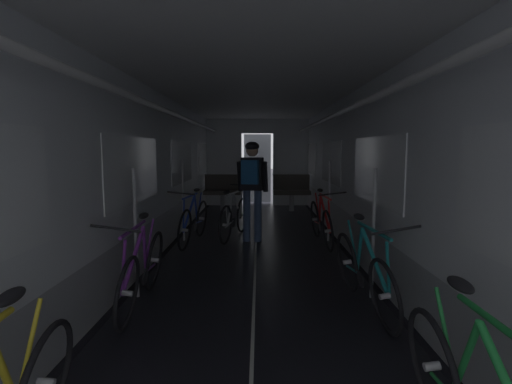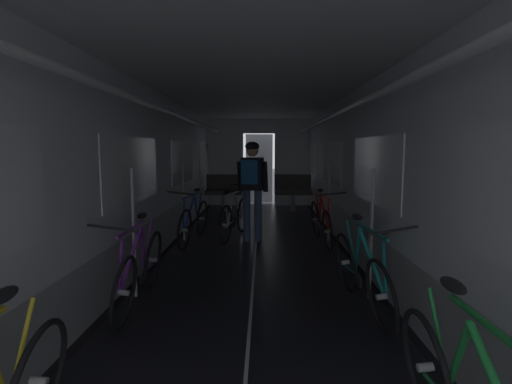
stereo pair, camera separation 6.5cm
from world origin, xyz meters
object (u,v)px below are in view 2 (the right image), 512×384
Objects in this scene: bench_seat_far_left at (224,189)px; bicycle_blue at (194,221)px; bench_seat_far_right at (293,189)px; bicycle_teal at (361,272)px; bicycle_purple at (140,269)px; bicycle_red at (321,222)px; person_cyclist_aisle at (252,180)px; bicycle_silver_in_aisle at (234,217)px.

bicycle_blue is (-0.16, -3.55, -0.19)m from bench_seat_far_left.
bicycle_teal is (0.21, -6.27, -0.19)m from bench_seat_far_right.
bicycle_teal reaches higher than bench_seat_far_right.
bicycle_purple is (-0.24, -6.22, -0.19)m from bench_seat_far_left.
bench_seat_far_right is at bearing 91.88° from bicycle_teal.
bench_seat_far_right is at bearing 93.30° from bicycle_red.
person_cyclist_aisle is 1.05× the size of bicycle_silver_in_aisle.
bicycle_teal reaches higher than bicycle_blue.
bicycle_blue is at bearing 128.60° from bicycle_teal.
bicycle_teal is at bearing -72.26° from bench_seat_far_left.
person_cyclist_aisle is at bearing 172.45° from bicycle_red.
bench_seat_far_left is at bearing 107.74° from bicycle_teal.
bicycle_blue is at bearing -149.89° from bicycle_silver_in_aisle.
bench_seat_far_right is 0.59× the size of bicycle_silver_in_aisle.
bicycle_purple is 3.14m from bicycle_silver_in_aisle.
bicycle_purple and bicycle_teal have the same top height.
bench_seat_far_right is 6.27m from bicycle_teal.
bicycle_blue is at bearing 179.04° from bicycle_red.
bench_seat_far_right is at bearing 74.27° from person_cyclist_aisle.
bench_seat_far_left is at bearing 180.00° from bench_seat_far_right.
bench_seat_far_right is at bearing 71.87° from bicycle_purple.
bicycle_blue is at bearing -118.89° from bench_seat_far_right.
bicycle_blue is at bearing -92.59° from bench_seat_far_left.
bicycle_purple is 2.24m from bicycle_teal.
bicycle_teal is at bearing -64.19° from bicycle_silver_in_aisle.
bench_seat_far_right is (1.80, 0.00, 0.00)m from bench_seat_far_left.
bench_seat_far_left is at bearing 103.62° from person_cyclist_aisle.
bench_seat_far_right is 4.06m from bicycle_blue.
bicycle_teal is 0.98× the size of person_cyclist_aisle.
bench_seat_far_right is 0.58× the size of bicycle_teal.
bicycle_red is at bearing 89.97° from bicycle_teal.
person_cyclist_aisle is at bearing -76.38° from bench_seat_far_left.
bicycle_blue is (-2.17, 0.04, 0.00)m from bicycle_red.
bicycle_teal reaches higher than bench_seat_far_left.
bicycle_purple is 1.00× the size of bicycle_red.
bicycle_red is 1.00× the size of bicycle_blue.
bench_seat_far_right is 3.43m from bicycle_silver_in_aisle.
bench_seat_far_right reaches higher than bicycle_red.
bicycle_silver_in_aisle is (0.51, -3.17, -0.18)m from bench_seat_far_left.
bicycle_red reaches higher than bicycle_silver_in_aisle.
bicycle_teal is (2.24, -0.05, -0.00)m from bicycle_purple.
bicycle_purple is at bearing -111.00° from person_cyclist_aisle.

